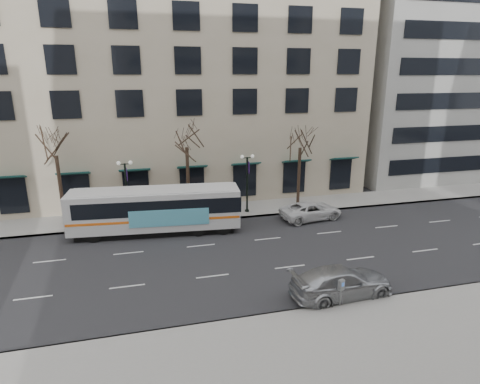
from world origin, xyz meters
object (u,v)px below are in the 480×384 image
object	(u,v)px
lamp_post_left	(127,189)
white_pickup	(311,211)
city_bus	(157,209)
pay_station	(341,287)
silver_car	(342,282)
tree_far_right	(301,137)
tree_far_left	(55,143)
tree_far_mid	(186,136)
lamp_post_right	(247,181)

from	to	relation	value
lamp_post_left	white_pickup	distance (m)	15.25
city_bus	pay_station	bearing A→B (deg)	-50.78
city_bus	silver_car	distance (m)	15.09
silver_car	tree_far_right	bearing A→B (deg)	-16.32
silver_car	white_pickup	world-z (taller)	silver_car
tree_far_left	white_pickup	bearing A→B (deg)	-9.50
white_pickup	pay_station	xyz separation A→B (m)	(-3.98, -12.78, 0.50)
tree_far_left	tree_far_mid	size ratio (longest dim) A/B	0.98
lamp_post_right	white_pickup	world-z (taller)	lamp_post_right
city_bus	silver_car	xyz separation A→B (m)	(9.32, -11.82, -1.05)
tree_far_right	lamp_post_left	distance (m)	15.40
tree_far_left	silver_car	xyz separation A→B (m)	(16.49, -15.00, -5.86)
lamp_post_left	city_bus	size ratio (longest dim) A/B	0.40
lamp_post_left	pay_station	bearing A→B (deg)	-55.00
tree_far_left	white_pickup	world-z (taller)	tree_far_left
tree_far_mid	silver_car	distance (m)	17.43
tree_far_left	lamp_post_left	bearing A→B (deg)	-6.83
tree_far_mid	silver_car	xyz separation A→B (m)	(6.49, -15.00, -6.07)
lamp_post_left	pay_station	world-z (taller)	lamp_post_left
city_bus	pay_station	xyz separation A→B (m)	(8.69, -12.92, -0.66)
tree_far_right	tree_far_mid	bearing A→B (deg)	180.00
lamp_post_left	tree_far_left	bearing A→B (deg)	173.17
tree_far_left	tree_far_mid	bearing A→B (deg)	0.00
tree_far_left	city_bus	distance (m)	9.20
tree_far_mid	city_bus	size ratio (longest dim) A/B	0.66
tree_far_mid	lamp_post_right	xyz separation A→B (m)	(5.01, -0.60, -3.96)
lamp_post_right	silver_car	xyz separation A→B (m)	(1.48, -14.40, -2.10)
white_pickup	silver_car	bearing A→B (deg)	156.44
tree_far_left	city_bus	world-z (taller)	tree_far_left
lamp_post_right	city_bus	distance (m)	8.32
tree_far_mid	silver_car	size ratio (longest dim) A/B	1.48
tree_far_mid	white_pickup	world-z (taller)	tree_far_mid
lamp_post_right	tree_far_mid	bearing A→B (deg)	173.17
silver_car	tree_far_left	bearing A→B (deg)	44.56
city_bus	silver_car	size ratio (longest dim) A/B	2.24
white_pickup	pay_station	bearing A→B (deg)	155.14
tree_far_right	city_bus	bearing A→B (deg)	-166.08
tree_far_mid	white_pickup	bearing A→B (deg)	-18.64
tree_far_left	pay_station	world-z (taller)	tree_far_left
lamp_post_left	pay_station	size ratio (longest dim) A/B	3.50
tree_far_mid	pay_station	world-z (taller)	tree_far_mid
tree_far_left	lamp_post_left	world-z (taller)	tree_far_left
tree_far_mid	tree_far_right	xyz separation A→B (m)	(10.00, -0.00, -0.48)
pay_station	lamp_post_right	bearing A→B (deg)	73.44
lamp_post_right	pay_station	bearing A→B (deg)	-86.85
lamp_post_left	tree_far_right	bearing A→B (deg)	2.29
tree_far_right	pay_station	size ratio (longest dim) A/B	5.42
tree_far_left	pay_station	size ratio (longest dim) A/B	5.61
lamp_post_right	city_bus	xyz separation A→B (m)	(-7.84, -2.58, -1.05)
pay_station	tree_far_left	bearing A→B (deg)	114.86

